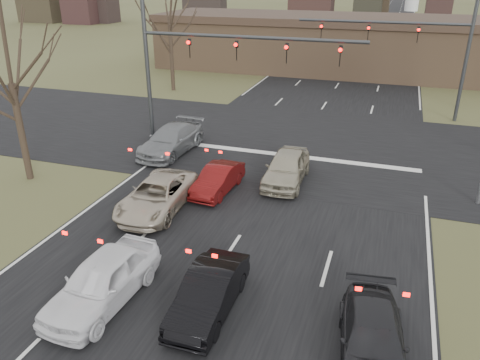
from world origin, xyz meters
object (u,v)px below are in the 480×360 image
object	(u,v)px
mast_arm_near	(200,57)
car_black_hatch	(209,293)
streetlight_right_far	(470,29)
car_grey_ahead	(171,140)
building	(370,45)
car_silver_ahead	(286,168)
car_charcoal_sedan	(372,339)
mast_arm_far	(422,43)
car_silver_suv	(157,195)
car_red_ahead	(218,179)
car_white_sedan	(102,281)

from	to	relation	value
mast_arm_near	car_black_hatch	xyz separation A→B (m)	(5.73, -13.27, -4.43)
streetlight_right_far	car_grey_ahead	bearing A→B (deg)	-135.49
building	car_black_hatch	xyz separation A→B (m)	(-1.50, -38.27, -2.02)
car_silver_ahead	streetlight_right_far	bearing A→B (deg)	61.72
car_charcoal_sedan	car_black_hatch	bearing A→B (deg)	168.37
mast_arm_near	streetlight_right_far	bearing A→B (deg)	43.89
mast_arm_far	car_black_hatch	distance (m)	24.35
car_silver_suv	car_silver_ahead	world-z (taller)	car_silver_ahead
car_black_hatch	car_silver_suv	bearing A→B (deg)	129.32
building	car_silver_suv	distance (m)	33.53
car_black_hatch	car_red_ahead	size ratio (longest dim) A/B	1.08
mast_arm_near	car_charcoal_sedan	distance (m)	17.76
car_white_sedan	car_red_ahead	world-z (taller)	car_white_sedan
building	car_black_hatch	world-z (taller)	building
streetlight_right_far	car_grey_ahead	size ratio (longest dim) A/B	1.98
car_silver_suv	car_white_sedan	world-z (taller)	car_white_sedan
car_white_sedan	car_black_hatch	world-z (taller)	car_white_sedan
streetlight_right_far	car_black_hatch	xyz separation A→B (m)	(-8.82, -27.27, -4.94)
streetlight_right_far	car_red_ahead	world-z (taller)	streetlight_right_far
car_silver_suv	car_red_ahead	xyz separation A→B (m)	(1.78, 2.47, -0.07)
car_white_sedan	car_grey_ahead	distance (m)	12.90
building	car_white_sedan	bearing A→B (deg)	-96.92
car_black_hatch	car_charcoal_sedan	distance (m)	4.73
building	mast_arm_far	size ratio (longest dim) A/B	3.81
car_silver_suv	car_charcoal_sedan	xyz separation A→B (m)	(9.22, -5.72, -0.07)
car_black_hatch	car_red_ahead	world-z (taller)	car_black_hatch
car_silver_suv	car_black_hatch	bearing A→B (deg)	-52.34
building	mast_arm_far	xyz separation A→B (m)	(4.18, -15.00, 2.35)
car_silver_suv	car_black_hatch	world-z (taller)	car_silver_suv
mast_arm_near	mast_arm_far	world-z (taller)	same
mast_arm_near	car_white_sedan	world-z (taller)	mast_arm_near
car_white_sedan	car_silver_ahead	bearing A→B (deg)	75.76
car_white_sedan	car_charcoal_sedan	distance (m)	7.94
building	car_silver_suv	size ratio (longest dim) A/B	8.80
car_black_hatch	car_silver_ahead	distance (m)	9.83
building	car_white_sedan	size ratio (longest dim) A/B	9.49
car_silver_suv	car_silver_ahead	xyz separation A→B (m)	(4.50, 4.48, 0.09)
car_grey_ahead	car_silver_ahead	size ratio (longest dim) A/B	1.14
building	car_silver_ahead	world-z (taller)	building
mast_arm_near	car_red_ahead	size ratio (longest dim) A/B	3.32
car_charcoal_sedan	car_silver_ahead	xyz separation A→B (m)	(-4.72, 10.21, 0.15)
car_grey_ahead	car_silver_ahead	world-z (taller)	car_silver_ahead
car_black_hatch	car_charcoal_sedan	xyz separation A→B (m)	(4.72, -0.38, -0.04)
building	car_white_sedan	world-z (taller)	building
streetlight_right_far	car_silver_ahead	bearing A→B (deg)	-116.82
building	car_silver_ahead	size ratio (longest dim) A/B	9.57
car_silver_ahead	car_grey_ahead	bearing A→B (deg)	163.40
car_charcoal_sedan	car_white_sedan	bearing A→B (deg)	174.68
car_charcoal_sedan	car_red_ahead	world-z (taller)	car_charcoal_sedan
mast_arm_far	car_silver_ahead	bearing A→B (deg)	-112.91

